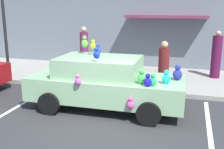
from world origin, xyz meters
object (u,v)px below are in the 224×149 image
object	(u,v)px
plush_covered_car	(105,82)
pedestrian_near_shopfront	(84,50)
pedestrian_walking_past	(216,56)
teddy_bear_on_sidewalk	(59,70)
street_lamp_post	(4,19)
pedestrian_by_lamp	(164,66)

from	to	relation	value
plush_covered_car	pedestrian_near_shopfront	distance (m)	4.74
pedestrian_walking_past	teddy_bear_on_sidewalk	bearing A→B (deg)	-162.36
teddy_bear_on_sidewalk	pedestrian_near_shopfront	size ratio (longest dim) A/B	0.42
teddy_bear_on_sidewalk	pedestrian_walking_past	distance (m)	6.36
street_lamp_post	pedestrian_walking_past	size ratio (longest dim) A/B	1.99
plush_covered_car	teddy_bear_on_sidewalk	distance (m)	3.49
teddy_bear_on_sidewalk	pedestrian_walking_past	size ratio (longest dim) A/B	0.43
plush_covered_car	pedestrian_by_lamp	world-z (taller)	plush_covered_car
street_lamp_post	pedestrian_near_shopfront	size ratio (longest dim) A/B	1.94
plush_covered_car	pedestrian_walking_past	world-z (taller)	plush_covered_car
plush_covered_car	street_lamp_post	world-z (taller)	street_lamp_post
teddy_bear_on_sidewalk	street_lamp_post	world-z (taller)	street_lamp_post
plush_covered_car	pedestrian_by_lamp	size ratio (longest dim) A/B	2.74
teddy_bear_on_sidewalk	pedestrian_by_lamp	distance (m)	4.16
plush_covered_car	pedestrian_by_lamp	distance (m)	2.65
teddy_bear_on_sidewalk	street_lamp_post	xyz separation A→B (m)	(-2.20, -0.20, 1.95)
street_lamp_post	pedestrian_walking_past	bearing A→B (deg)	14.43
pedestrian_walking_past	street_lamp_post	bearing A→B (deg)	-165.57
pedestrian_near_shopfront	pedestrian_walking_past	world-z (taller)	pedestrian_near_shopfront
teddy_bear_on_sidewalk	pedestrian_near_shopfront	xyz separation A→B (m)	(0.37, 1.88, 0.53)
pedestrian_near_shopfront	pedestrian_by_lamp	distance (m)	4.26
pedestrian_near_shopfront	pedestrian_by_lamp	xyz separation A→B (m)	(3.77, -1.96, -0.14)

